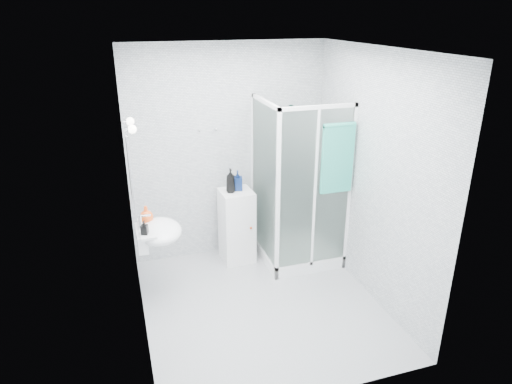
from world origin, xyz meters
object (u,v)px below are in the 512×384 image
object	(u,v)px
soap_dispenser_orange	(146,214)
shower_enclosure	(294,228)
storage_cabinet	(237,226)
wall_basin	(157,232)
soap_dispenser_black	(144,228)
shampoo_bottle_b	(238,180)
hand_towel	(338,157)
shampoo_bottle_a	(231,181)

from	to	relation	value
soap_dispenser_orange	shower_enclosure	bearing A→B (deg)	6.35
storage_cabinet	shower_enclosure	bearing A→B (deg)	-23.24
wall_basin	soap_dispenser_black	bearing A→B (deg)	-130.38
soap_dispenser_orange	soap_dispenser_black	distance (m)	0.27
shower_enclosure	wall_basin	distance (m)	1.72
shampoo_bottle_b	soap_dispenser_black	bearing A→B (deg)	-147.13
wall_basin	soap_dispenser_black	distance (m)	0.24
shower_enclosure	hand_towel	bearing A→B (deg)	-52.47
hand_towel	shampoo_bottle_a	bearing A→B (deg)	148.37
wall_basin	shampoo_bottle_b	distance (m)	1.22
storage_cabinet	soap_dispenser_orange	bearing A→B (deg)	-160.68
shampoo_bottle_b	soap_dispenser_black	distance (m)	1.38
wall_basin	shampoo_bottle_a	world-z (taller)	shampoo_bottle_a
shower_enclosure	shampoo_bottle_a	world-z (taller)	shower_enclosure
shower_enclosure	storage_cabinet	distance (m)	0.70
storage_cabinet	soap_dispenser_black	bearing A→B (deg)	-150.58
storage_cabinet	shampoo_bottle_a	world-z (taller)	shampoo_bottle_a
shampoo_bottle_a	soap_dispenser_black	distance (m)	1.27
shampoo_bottle_a	soap_dispenser_orange	distance (m)	1.10
wall_basin	shampoo_bottle_b	xyz separation A→B (m)	(1.03, 0.60, 0.24)
shampoo_bottle_a	soap_dispenser_orange	size ratio (longest dim) A/B	1.60
wall_basin	hand_towel	xyz separation A→B (m)	(1.96, -0.09, 0.65)
storage_cabinet	soap_dispenser_orange	distance (m)	1.27
soap_dispenser_black	storage_cabinet	bearing A→B (deg)	32.17
soap_dispenser_black	shampoo_bottle_a	bearing A→B (deg)	33.43
wall_basin	shampoo_bottle_b	size ratio (longest dim) A/B	2.35
hand_towel	shampoo_bottle_b	xyz separation A→B (m)	(-0.93, 0.69, -0.41)
shower_enclosure	soap_dispenser_orange	bearing A→B (deg)	-173.65
shampoo_bottle_a	shampoo_bottle_b	world-z (taller)	shampoo_bottle_a
soap_dispenser_orange	soap_dispenser_black	size ratio (longest dim) A/B	1.28
hand_towel	shampoo_bottle_b	distance (m)	1.23
shampoo_bottle_a	storage_cabinet	bearing A→B (deg)	8.55
hand_towel	soap_dispenser_orange	size ratio (longest dim) A/B	4.31
hand_towel	shampoo_bottle_a	world-z (taller)	hand_towel
shower_enclosure	shampoo_bottle_b	distance (m)	0.90
shampoo_bottle_a	shower_enclosure	bearing A→B (deg)	-17.96
wall_basin	hand_towel	world-z (taller)	hand_towel
shower_enclosure	storage_cabinet	xyz separation A→B (m)	(-0.66, 0.24, 0.01)
shower_enclosure	shampoo_bottle_b	bearing A→B (deg)	155.54
shower_enclosure	soap_dispenser_orange	distance (m)	1.82
storage_cabinet	soap_dispenser_orange	world-z (taller)	soap_dispenser_orange
hand_towel	soap_dispenser_black	world-z (taller)	hand_towel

